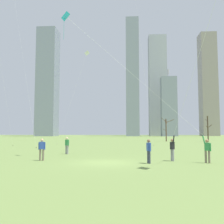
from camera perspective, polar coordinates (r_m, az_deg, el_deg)
The scene contains 15 objects.
ground_plane at distance 17.72m, azimuth -1.24°, elevation -11.42°, with size 400.00×400.00×0.00m, color olive.
kite_flyer_midfield_center_red at distance 18.17m, azimuth 15.91°, elevation 0.13°, with size 3.59×6.76×15.26m.
kite_flyer_far_back_teal at distance 18.59m, azimuth 14.17°, elevation -1.63°, with size 11.52×3.70×12.78m.
bystander_strolling_midfield at distance 24.89m, azimuth -10.18°, elevation -7.31°, with size 0.45×0.35×1.62m.
bystander_far_off_by_trees at distance 19.57m, azimuth -15.64°, elevation -7.95°, with size 0.50×0.25×1.62m.
bystander_watching_nearby at distance 17.31m, azimuth 8.34°, elevation -8.52°, with size 0.30×0.49×1.62m.
distant_kite_low_near_trees_white at distance 50.41m, azimuth -6.26°, elevation 11.49°, with size 5.24×3.88×18.23m.
distant_kite_drifting_right_orange at distance 46.55m, azimuth 5.53°, elevation 22.84°, with size 3.57×0.38×29.10m.
bare_tree_left_of_center at distance 60.30m, azimuth 12.21°, elevation -3.70°, with size 2.86×1.83×5.59m.
bare_tree_right_of_center at distance 59.62m, azimuth 20.93°, elevation -3.53°, with size 1.52×2.40×5.75m.
skyline_wide_slab at distance 154.16m, azimuth -14.38°, elevation 6.56°, with size 11.03×11.75×63.48m.
skyline_mid_tower_right at distance 164.02m, azimuth 10.31°, elevation 5.95°, with size 11.15×8.45×64.23m.
skyline_mid_tower_left at distance 168.05m, azimuth 20.95°, elevation 5.90°, with size 9.61×9.52×64.07m.
skyline_tall_tower at distance 145.09m, azimuth 12.77°, elevation 1.25°, with size 8.62×6.32×37.98m.
skyline_squat_block at distance 148.95m, azimuth 4.65°, elevation 7.97°, with size 7.51×8.77×69.31m.
Camera 1 is at (1.48, -17.54, 2.08)m, focal length 40.29 mm.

